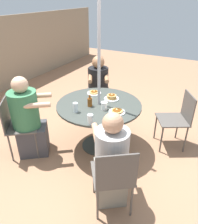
# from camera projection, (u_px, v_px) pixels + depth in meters

# --- Properties ---
(ground_plane) EXTENTS (12.00, 12.00, 0.00)m
(ground_plane) POSITION_uv_depth(u_px,v_px,m) (99.00, 145.00, 3.47)
(ground_plane) COLOR #9E7051
(patio_table) EXTENTS (1.22, 1.22, 0.73)m
(patio_table) POSITION_uv_depth(u_px,v_px,m) (99.00, 111.00, 3.18)
(patio_table) COLOR #383D38
(patio_table) RESTS_ON ground
(umbrella_pole) EXTENTS (0.04, 0.04, 2.39)m
(umbrella_pole) POSITION_uv_depth(u_px,v_px,m) (99.00, 73.00, 2.90)
(umbrella_pole) COLOR #ADADB2
(umbrella_pole) RESTS_ON ground
(patio_chair_north) EXTENTS (0.57, 0.57, 0.87)m
(patio_chair_north) POSITION_uv_depth(u_px,v_px,m) (98.00, 87.00, 4.26)
(patio_chair_north) COLOR #514C47
(patio_chair_north) RESTS_ON ground
(diner_north) EXTENTS (0.61, 0.55, 1.16)m
(diner_north) POSITION_uv_depth(u_px,v_px,m) (98.00, 90.00, 4.10)
(diner_north) COLOR slate
(diner_north) RESTS_ON ground
(patio_chair_east) EXTENTS (0.59, 0.59, 0.87)m
(patio_chair_east) POSITION_uv_depth(u_px,v_px,m) (16.00, 124.00, 3.07)
(patio_chair_east) COLOR #514C47
(patio_chair_east) RESTS_ON ground
(diner_east) EXTENTS (0.61, 0.64, 1.19)m
(diner_east) POSITION_uv_depth(u_px,v_px,m) (28.00, 121.00, 3.08)
(diner_east) COLOR #3D3D42
(diner_east) RESTS_ON ground
(patio_chair_south) EXTENTS (0.59, 0.59, 0.87)m
(patio_chair_south) POSITION_uv_depth(u_px,v_px,m) (114.00, 176.00, 2.20)
(patio_chair_south) COLOR #514C47
(patio_chair_south) RESTS_ON ground
(diner_south) EXTENTS (0.58, 0.55, 1.15)m
(diner_south) POSITION_uv_depth(u_px,v_px,m) (111.00, 163.00, 2.34)
(diner_south) COLOR gray
(diner_south) RESTS_ON ground
(patio_chair_west) EXTENTS (0.57, 0.57, 0.87)m
(patio_chair_west) POSITION_uv_depth(u_px,v_px,m) (178.00, 117.00, 3.24)
(patio_chair_west) COLOR #514C47
(patio_chair_west) RESTS_ON ground
(pancake_plate_a) EXTENTS (0.22, 0.22, 0.05)m
(pancake_plate_a) POSITION_uv_depth(u_px,v_px,m) (117.00, 111.00, 2.89)
(pancake_plate_a) COLOR white
(pancake_plate_a) RESTS_ON patio_table
(pancake_plate_b) EXTENTS (0.22, 0.22, 0.05)m
(pancake_plate_b) POSITION_uv_depth(u_px,v_px,m) (94.00, 93.00, 3.43)
(pancake_plate_b) COLOR white
(pancake_plate_b) RESTS_ON patio_table
(pancake_plate_c) EXTENTS (0.22, 0.22, 0.08)m
(pancake_plate_c) POSITION_uv_depth(u_px,v_px,m) (112.00, 97.00, 3.24)
(pancake_plate_c) COLOR white
(pancake_plate_c) RESTS_ON patio_table
(syrup_bottle) EXTENTS (0.09, 0.07, 0.17)m
(syrup_bottle) POSITION_uv_depth(u_px,v_px,m) (90.00, 102.00, 3.02)
(syrup_bottle) COLOR brown
(syrup_bottle) RESTS_ON patio_table
(coffee_cup) EXTENTS (0.09, 0.09, 0.11)m
(coffee_cup) POSITION_uv_depth(u_px,v_px,m) (104.00, 106.00, 2.94)
(coffee_cup) COLOR white
(coffee_cup) RESTS_ON patio_table
(drinking_glass_a) EXTENTS (0.06, 0.06, 0.13)m
(drinking_glass_a) POSITION_uv_depth(u_px,v_px,m) (75.00, 107.00, 2.88)
(drinking_glass_a) COLOR silver
(drinking_glass_a) RESTS_ON patio_table
(drinking_glass_b) EXTENTS (0.07, 0.07, 0.13)m
(drinking_glass_b) POSITION_uv_depth(u_px,v_px,m) (90.00, 119.00, 2.61)
(drinking_glass_b) COLOR silver
(drinking_glass_b) RESTS_ON patio_table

